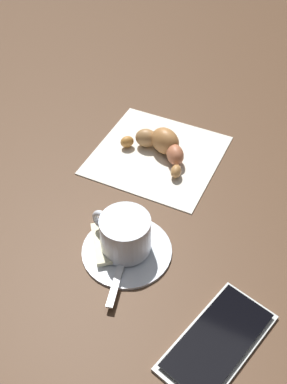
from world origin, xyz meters
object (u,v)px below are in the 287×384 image
at_px(napkin, 157,155).
at_px(croissant, 161,144).
at_px(espresso_cup, 124,233).
at_px(teaspoon, 126,247).
at_px(cell_phone, 218,341).
at_px(sugar_packet, 102,243).
at_px(saucer, 127,250).

height_order(napkin, croissant, croissant).
distance_m(espresso_cup, teaspoon, 0.02).
bearing_deg(cell_phone, napkin, 37.00).
bearing_deg(sugar_packet, napkin, 146.64).
xyz_separation_m(saucer, espresso_cup, (0.00, 0.00, 0.03)).
height_order(saucer, napkin, saucer).
bearing_deg(saucer, espresso_cup, 64.76).
bearing_deg(espresso_cup, saucer, -115.24).
bearing_deg(napkin, sugar_packet, -176.12).
xyz_separation_m(napkin, croissant, (0.00, -0.01, 0.02)).
relative_size(sugar_packet, napkin, 0.35).
xyz_separation_m(sugar_packet, cell_phone, (-0.06, -0.19, -0.01)).
distance_m(teaspoon, cell_phone, 0.17).
bearing_deg(croissant, cell_phone, -144.16).
bearing_deg(saucer, cell_phone, -114.61).
height_order(saucer, croissant, croissant).
xyz_separation_m(teaspoon, croissant, (0.20, 0.04, 0.01)).
xyz_separation_m(saucer, croissant, (0.20, 0.04, 0.02)).
height_order(teaspoon, sugar_packet, teaspoon).
bearing_deg(napkin, croissant, -49.03).
height_order(saucer, sugar_packet, sugar_packet).
bearing_deg(espresso_cup, croissant, 10.82).
distance_m(teaspoon, croissant, 0.21).
bearing_deg(cell_phone, croissant, 35.84).
bearing_deg(saucer, teaspoon, -178.93).
bearing_deg(teaspoon, espresso_cup, 48.44).
relative_size(teaspoon, cell_phone, 0.84).
height_order(saucer, cell_phone, cell_phone).
relative_size(saucer, teaspoon, 0.89).
xyz_separation_m(espresso_cup, croissant, (0.20, 0.04, -0.01)).
xyz_separation_m(espresso_cup, napkin, (0.19, 0.04, -0.03)).
bearing_deg(croissant, teaspoon, -168.38).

